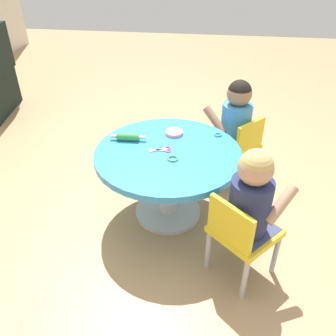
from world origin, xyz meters
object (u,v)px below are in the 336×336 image
(seated_child_left, at_px, (252,196))
(craft_scissors, at_px, (163,150))
(seated_child_right, at_px, (236,116))
(craft_table, at_px, (168,167))
(child_chair_left, at_px, (241,233))
(child_chair_right, at_px, (237,146))
(rolling_pin, at_px, (128,137))

(seated_child_left, xyz_separation_m, craft_scissors, (0.43, 0.50, -0.04))
(seated_child_right, distance_m, craft_scissors, 0.64)
(craft_table, xyz_separation_m, seated_child_right, (0.47, -0.42, 0.16))
(child_chair_left, height_order, seated_child_right, seated_child_right)
(child_chair_right, bearing_deg, rolling_pin, 115.65)
(rolling_pin, xyz_separation_m, craft_scissors, (-0.09, -0.24, -0.02))
(child_chair_left, distance_m, seated_child_right, 0.95)
(craft_table, bearing_deg, seated_child_left, -131.92)
(seated_child_left, distance_m, child_chair_right, 0.89)
(craft_table, relative_size, child_chair_right, 1.68)
(child_chair_right, xyz_separation_m, rolling_pin, (-0.34, 0.72, 0.21))
(child_chair_left, bearing_deg, seated_child_right, 1.47)
(craft_scissors, bearing_deg, rolling_pin, 69.27)
(rolling_pin, height_order, craft_scissors, rolling_pin)
(rolling_pin, bearing_deg, seated_child_right, -61.64)
(rolling_pin, bearing_deg, child_chair_right, -64.35)
(craft_scissors, bearing_deg, child_chair_left, -134.24)
(child_chair_left, relative_size, child_chair_right, 1.00)
(child_chair_left, distance_m, craft_scissors, 0.68)
(craft_table, xyz_separation_m, child_chair_right, (0.44, -0.45, -0.07))
(child_chair_left, height_order, seated_child_left, seated_child_left)
(child_chair_left, relative_size, craft_scissors, 3.82)
(child_chair_right, bearing_deg, craft_scissors, 132.46)
(craft_table, distance_m, seated_child_right, 0.65)
(child_chair_right, xyz_separation_m, seated_child_right, (0.03, 0.03, 0.23))
(seated_child_left, xyz_separation_m, seated_child_right, (0.89, 0.05, 0.00))
(child_chair_right, bearing_deg, seated_child_left, -178.62)
(seated_child_left, relative_size, child_chair_right, 0.95)
(child_chair_right, bearing_deg, craft_table, 134.78)
(child_chair_right, height_order, seated_child_right, seated_child_right)
(seated_child_right, bearing_deg, craft_scissors, 136.00)
(craft_table, bearing_deg, child_chair_left, -135.55)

